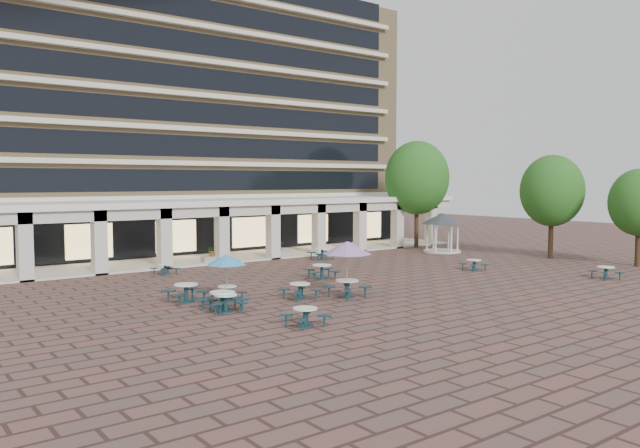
# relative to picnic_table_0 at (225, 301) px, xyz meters

# --- Properties ---
(ground) EXTENTS (120.00, 120.00, 0.00)m
(ground) POSITION_rel_picnic_table_0_xyz_m (9.62, 1.89, -0.46)
(ground) COLOR brown
(ground) RESTS_ON ground
(apartment_building) EXTENTS (40.00, 15.50, 25.20)m
(apartment_building) POSITION_rel_picnic_table_0_xyz_m (9.62, 27.36, 12.14)
(apartment_building) COLOR tan
(apartment_building) RESTS_ON ground
(retail_arcade) EXTENTS (42.00, 6.60, 4.40)m
(retail_arcade) POSITION_rel_picnic_table_0_xyz_m (9.62, 16.69, 2.54)
(retail_arcade) COLOR white
(retail_arcade) RESTS_ON ground
(picnic_table_0) EXTENTS (2.02, 2.02, 0.77)m
(picnic_table_0) POSITION_rel_picnic_table_0_xyz_m (0.00, 0.00, 0.00)
(picnic_table_0) COLOR #123037
(picnic_table_0) RESTS_ON ground
(picnic_table_1) EXTENTS (1.70, 1.70, 0.74)m
(picnic_table_1) POSITION_rel_picnic_table_0_xyz_m (1.17, -4.40, -0.02)
(picnic_table_1) COLOR #123037
(picnic_table_1) RESTS_ON ground
(picnic_table_3) EXTENTS (1.94, 1.94, 0.72)m
(picnic_table_3) POSITION_rel_picnic_table_0_xyz_m (22.27, -5.39, -0.03)
(picnic_table_3) COLOR #123037
(picnic_table_3) RESTS_ON ground
(picnic_table_4) EXTENTS (1.93, 1.93, 2.23)m
(picnic_table_4) POSITION_rel_picnic_table_0_xyz_m (1.34, 2.29, 1.43)
(picnic_table_4) COLOR #123037
(picnic_table_4) RESTS_ON ground
(picnic_table_5) EXTENTS (1.92, 1.92, 0.86)m
(picnic_table_5) POSITION_rel_picnic_table_0_xyz_m (-0.43, 3.10, 0.05)
(picnic_table_5) COLOR #123037
(picnic_table_5) RESTS_ON ground
(picnic_table_6) EXTENTS (2.40, 2.40, 2.78)m
(picnic_table_6) POSITION_rel_picnic_table_0_xyz_m (6.46, -0.62, 1.90)
(picnic_table_6) COLOR #123037
(picnic_table_6) RESTS_ON ground
(picnic_table_7) EXTENTS (1.75, 1.75, 0.68)m
(picnic_table_7) POSITION_rel_picnic_table_0_xyz_m (18.91, 1.58, -0.05)
(picnic_table_7) COLOR #123037
(picnic_table_7) RESTS_ON ground
(picnic_table_8) EXTENTS (2.09, 2.09, 0.84)m
(picnic_table_8) POSITION_rel_picnic_table_0_xyz_m (0.00, 0.30, 0.05)
(picnic_table_8) COLOR #123037
(picnic_table_8) RESTS_ON ground
(picnic_table_9) EXTENTS (1.74, 1.74, 0.77)m
(picnic_table_9) POSITION_rel_picnic_table_0_xyz_m (4.33, 0.42, -0.00)
(picnic_table_9) COLOR #123037
(picnic_table_9) RESTS_ON ground
(picnic_table_10) EXTENTS (2.29, 2.29, 0.85)m
(picnic_table_10) POSITION_rel_picnic_table_0_xyz_m (8.91, 4.65, 0.05)
(picnic_table_10) COLOR #123037
(picnic_table_10) RESTS_ON ground
(picnic_table_12) EXTENTS (1.61, 1.61, 0.66)m
(picnic_table_12) POSITION_rel_picnic_table_0_xyz_m (2.28, 11.89, -0.06)
(picnic_table_12) COLOR #123037
(picnic_table_12) RESTS_ON ground
(picnic_table_13) EXTENTS (2.09, 2.09, 0.83)m
(picnic_table_13) POSITION_rel_picnic_table_0_xyz_m (14.46, 11.89, 0.04)
(picnic_table_13) COLOR #123037
(picnic_table_13) RESTS_ON ground
(gazebo) EXTENTS (3.38, 3.38, 3.14)m
(gazebo) POSITION_rel_picnic_table_0_xyz_m (25.06, 9.78, 1.91)
(gazebo) COLOR beige
(gazebo) RESTS_ON ground
(tree_east_a) EXTENTS (4.61, 4.61, 7.68)m
(tree_east_a) POSITION_rel_picnic_table_0_xyz_m (28.41, 2.17, 4.56)
(tree_east_a) COLOR #392617
(tree_east_a) RESTS_ON ground
(tree_east_b) EXTENTS (3.96, 3.96, 6.59)m
(tree_east_b) POSITION_rel_picnic_table_0_xyz_m (29.29, -3.83, 3.84)
(tree_east_b) COLOR #392617
(tree_east_b) RESTS_ON ground
(tree_east_c) EXTENTS (5.51, 5.51, 9.18)m
(tree_east_c) POSITION_rel_picnic_table_0_xyz_m (25.92, 13.50, 5.54)
(tree_east_c) COLOR #392617
(tree_east_c) RESTS_ON ground
(planter_left) EXTENTS (1.50, 0.64, 1.28)m
(planter_left) POSITION_rel_picnic_table_0_xyz_m (7.01, 14.79, 0.06)
(planter_left) COLOR #9C9C96
(planter_left) RESTS_ON ground
(planter_right) EXTENTS (1.50, 0.69, 1.17)m
(planter_right) POSITION_rel_picnic_table_0_xyz_m (12.65, 14.79, -0.02)
(planter_right) COLOR #9C9C96
(planter_right) RESTS_ON ground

